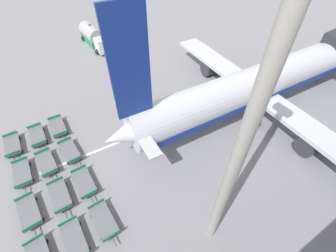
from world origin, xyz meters
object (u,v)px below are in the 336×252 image
(airplane, at_px, (262,82))
(baggage_dolly_row_mid_a_col_a, at_px, (37,136))
(baggage_dolly_row_mid_a_col_d, at_px, (74,240))
(baggage_dolly_row_mid_b_col_c, at_px, (84,182))
(baggage_dolly_row_mid_a_col_b, at_px, (47,163))
(baggage_dolly_row_mid_b_col_b, at_px, (70,151))
(fuel_tanker_primary, at_px, (94,37))
(baggage_dolly_row_mid_b_col_a, at_px, (58,127))
(baggage_dolly_row_near_col_a, at_px, (12,145))
(baggage_dolly_row_near_col_b, at_px, (22,173))
(baggage_dolly_row_mid_a_col_c, at_px, (60,196))
(baggage_dolly_row_mid_b_col_d, at_px, (104,220))
(apron_light_mast, at_px, (250,125))
(baggage_dolly_row_near_col_c, at_px, (29,212))

(airplane, relative_size, baggage_dolly_row_mid_a_col_a, 10.18)
(baggage_dolly_row_mid_a_col_d, bearing_deg, baggage_dolly_row_mid_b_col_c, 154.44)
(baggage_dolly_row_mid_a_col_b, distance_m, baggage_dolly_row_mid_b_col_b, 2.32)
(airplane, distance_m, fuel_tanker_primary, 29.24)
(airplane, distance_m, baggage_dolly_row_mid_b_col_a, 24.06)
(baggage_dolly_row_mid_b_col_a, height_order, baggage_dolly_row_mid_b_col_b, same)
(baggage_dolly_row_near_col_a, height_order, baggage_dolly_row_near_col_b, same)
(baggage_dolly_row_near_col_b, height_order, baggage_dolly_row_mid_a_col_b, same)
(baggage_dolly_row_mid_b_col_c, bearing_deg, baggage_dolly_row_mid_a_col_c, -85.81)
(baggage_dolly_row_mid_a_col_c, distance_m, baggage_dolly_row_mid_a_col_d, 4.22)
(baggage_dolly_row_mid_b_col_c, height_order, baggage_dolly_row_mid_b_col_d, same)
(baggage_dolly_row_mid_a_col_d, distance_m, apron_light_mast, 15.52)
(baggage_dolly_row_mid_a_col_c, height_order, baggage_dolly_row_mid_b_col_a, same)
(baggage_dolly_row_mid_b_col_b, height_order, baggage_dolly_row_mid_b_col_d, same)
(baggage_dolly_row_near_col_c, distance_m, baggage_dolly_row_mid_a_col_d, 4.80)
(baggage_dolly_row_near_col_a, bearing_deg, baggage_dolly_row_mid_a_col_d, 13.39)
(apron_light_mast, bearing_deg, baggage_dolly_row_mid_b_col_c, -141.96)
(baggage_dolly_row_mid_b_col_b, relative_size, apron_light_mast, 0.18)
(baggage_dolly_row_near_col_c, distance_m, baggage_dolly_row_mid_b_col_b, 6.43)
(baggage_dolly_row_mid_a_col_b, bearing_deg, baggage_dolly_row_mid_b_col_c, 31.97)
(baggage_dolly_row_near_col_c, bearing_deg, baggage_dolly_row_mid_a_col_a, 166.67)
(baggage_dolly_row_mid_a_col_d, bearing_deg, apron_light_mast, 62.71)
(airplane, height_order, baggage_dolly_row_mid_a_col_c, airplane)
(baggage_dolly_row_mid_a_col_c, xyz_separation_m, baggage_dolly_row_mid_b_col_b, (-4.43, 1.99, 0.00))
(baggage_dolly_row_mid_a_col_d, distance_m, baggage_dolly_row_mid_b_col_b, 8.86)
(airplane, relative_size, fuel_tanker_primary, 4.34)
(baggage_dolly_row_near_col_b, distance_m, baggage_dolly_row_mid_b_col_a, 6.18)
(baggage_dolly_row_mid_b_col_d, bearing_deg, airplane, 101.50)
(fuel_tanker_primary, height_order, baggage_dolly_row_mid_b_col_d, fuel_tanker_primary)
(baggage_dolly_row_near_col_b, bearing_deg, airplane, 82.02)
(baggage_dolly_row_near_col_b, xyz_separation_m, baggage_dolly_row_mid_b_col_a, (-4.51, 4.22, 0.00))
(baggage_dolly_row_mid_a_col_c, relative_size, baggage_dolly_row_mid_b_col_c, 1.00)
(baggage_dolly_row_mid_b_col_d, bearing_deg, baggage_dolly_row_mid_b_col_b, -176.57)
(fuel_tanker_primary, xyz_separation_m, baggage_dolly_row_mid_a_col_c, (27.03, -12.26, -0.90))
(baggage_dolly_row_mid_a_col_b, height_order, baggage_dolly_row_mid_b_col_d, same)
(baggage_dolly_row_mid_a_col_a, distance_m, baggage_dolly_row_mid_a_col_c, 8.39)
(baggage_dolly_row_mid_b_col_a, distance_m, baggage_dolly_row_mid_b_col_b, 4.21)
(fuel_tanker_primary, distance_m, baggage_dolly_row_mid_a_col_b, 26.12)
(baggage_dolly_row_mid_a_col_b, bearing_deg, baggage_dolly_row_mid_b_col_d, 18.95)
(baggage_dolly_row_near_col_b, relative_size, baggage_dolly_row_mid_a_col_d, 0.99)
(fuel_tanker_primary, distance_m, baggage_dolly_row_mid_b_col_a, 21.21)
(baggage_dolly_row_mid_b_col_b, distance_m, baggage_dolly_row_mid_b_col_c, 4.28)
(baggage_dolly_row_near_col_a, xyz_separation_m, baggage_dolly_row_mid_a_col_b, (4.20, 2.60, 0.00))
(fuel_tanker_primary, xyz_separation_m, baggage_dolly_row_mid_a_col_d, (31.25, -12.17, -0.90))
(baggage_dolly_row_near_col_b, xyz_separation_m, baggage_dolly_row_near_col_c, (4.31, -0.01, 0.00))
(fuel_tanker_primary, relative_size, baggage_dolly_row_near_col_b, 2.35)
(baggage_dolly_row_near_col_c, xyz_separation_m, baggage_dolly_row_mid_b_col_b, (-4.61, 4.49, 0.00))
(baggage_dolly_row_mid_a_col_a, xyz_separation_m, baggage_dolly_row_mid_b_col_d, (12.39, 2.97, 0.00))
(baggage_dolly_row_mid_b_col_d, bearing_deg, baggage_dolly_row_near_col_c, -127.58)
(fuel_tanker_primary, xyz_separation_m, baggage_dolly_row_mid_b_col_d, (31.05, -9.76, -0.90))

